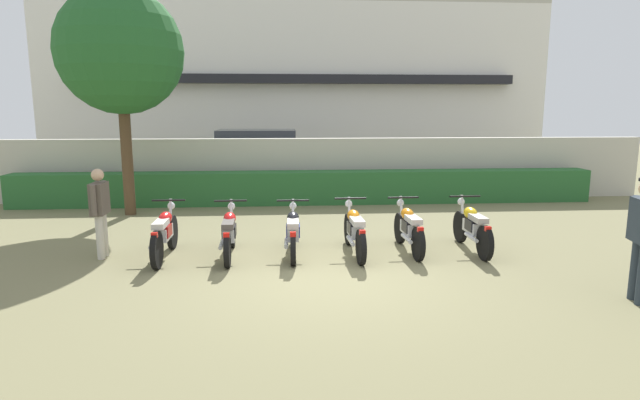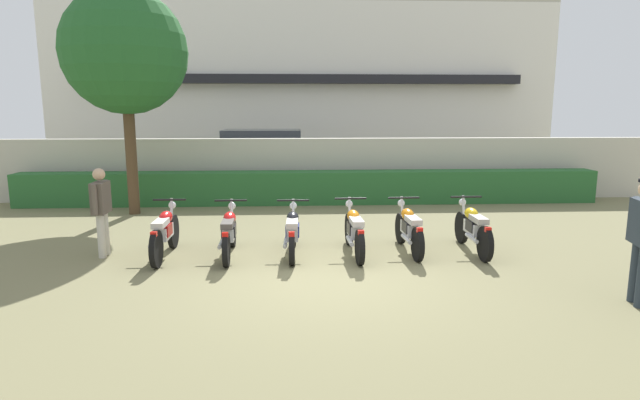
{
  "view_description": "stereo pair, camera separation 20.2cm",
  "coord_description": "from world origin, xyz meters",
  "px_view_note": "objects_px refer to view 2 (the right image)",
  "views": [
    {
      "loc": [
        -0.71,
        -7.83,
        2.62
      ],
      "look_at": [
        0.0,
        1.65,
        0.94
      ],
      "focal_mm": 29.13,
      "sensor_mm": 36.0,
      "label": 1
    },
    {
      "loc": [
        -0.5,
        -7.84,
        2.62
      ],
      "look_at": [
        0.0,
        1.65,
        0.94
      ],
      "focal_mm": 29.13,
      "sensor_mm": 36.0,
      "label": 2
    }
  ],
  "objects_px": {
    "parked_car": "(267,157)",
    "motorcycle_in_row_2": "(293,231)",
    "motorcycle_in_row_0": "(165,232)",
    "motorcycle_in_row_5": "(473,228)",
    "motorcycle_in_row_1": "(229,232)",
    "motorcycle_in_row_4": "(409,228)",
    "tree_near_inspector": "(125,52)",
    "motorcycle_in_row_3": "(354,230)",
    "inspector_person": "(101,205)"
  },
  "relations": [
    {
      "from": "motorcycle_in_row_0",
      "to": "tree_near_inspector",
      "type": "bearing_deg",
      "value": 23.03
    },
    {
      "from": "motorcycle_in_row_5",
      "to": "inspector_person",
      "type": "distance_m",
      "value": 6.73
    },
    {
      "from": "motorcycle_in_row_1",
      "to": "motorcycle_in_row_2",
      "type": "distance_m",
      "value": 1.13
    },
    {
      "from": "parked_car",
      "to": "motorcycle_in_row_4",
      "type": "relative_size",
      "value": 2.48
    },
    {
      "from": "motorcycle_in_row_2",
      "to": "motorcycle_in_row_5",
      "type": "bearing_deg",
      "value": -87.97
    },
    {
      "from": "motorcycle_in_row_1",
      "to": "motorcycle_in_row_4",
      "type": "relative_size",
      "value": 1.03
    },
    {
      "from": "motorcycle_in_row_1",
      "to": "motorcycle_in_row_2",
      "type": "bearing_deg",
      "value": -90.84
    },
    {
      "from": "tree_near_inspector",
      "to": "motorcycle_in_row_0",
      "type": "xyz_separation_m",
      "value": [
        1.72,
        -3.99,
        -3.49
      ]
    },
    {
      "from": "motorcycle_in_row_0",
      "to": "motorcycle_in_row_5",
      "type": "distance_m",
      "value": 5.59
    },
    {
      "from": "motorcycle_in_row_5",
      "to": "motorcycle_in_row_4",
      "type": "bearing_deg",
      "value": 88.09
    },
    {
      "from": "parked_car",
      "to": "inspector_person",
      "type": "relative_size",
      "value": 2.84
    },
    {
      "from": "motorcycle_in_row_5",
      "to": "inspector_person",
      "type": "xyz_separation_m",
      "value": [
        -6.71,
        0.06,
        0.48
      ]
    },
    {
      "from": "motorcycle_in_row_0",
      "to": "motorcycle_in_row_5",
      "type": "relative_size",
      "value": 1.01
    },
    {
      "from": "motorcycle_in_row_0",
      "to": "motorcycle_in_row_4",
      "type": "xyz_separation_m",
      "value": [
        4.41,
        0.11,
        -0.01
      ]
    },
    {
      "from": "motorcycle_in_row_4",
      "to": "motorcycle_in_row_2",
      "type": "bearing_deg",
      "value": 90.38
    },
    {
      "from": "motorcycle_in_row_0",
      "to": "motorcycle_in_row_3",
      "type": "distance_m",
      "value": 3.38
    },
    {
      "from": "parked_car",
      "to": "motorcycle_in_row_3",
      "type": "relative_size",
      "value": 2.33
    },
    {
      "from": "motorcycle_in_row_1",
      "to": "inspector_person",
      "type": "relative_size",
      "value": 1.18
    },
    {
      "from": "parked_car",
      "to": "motorcycle_in_row_2",
      "type": "height_order",
      "value": "parked_car"
    },
    {
      "from": "motorcycle_in_row_2",
      "to": "motorcycle_in_row_1",
      "type": "bearing_deg",
      "value": 92.26
    },
    {
      "from": "parked_car",
      "to": "inspector_person",
      "type": "xyz_separation_m",
      "value": [
        -2.49,
        -9.13,
        -0.01
      ]
    },
    {
      "from": "inspector_person",
      "to": "tree_near_inspector",
      "type": "bearing_deg",
      "value": 98.83
    },
    {
      "from": "parked_car",
      "to": "motorcycle_in_row_1",
      "type": "xyz_separation_m",
      "value": [
        -0.23,
        -9.24,
        -0.49
      ]
    },
    {
      "from": "motorcycle_in_row_3",
      "to": "motorcycle_in_row_4",
      "type": "height_order",
      "value": "motorcycle_in_row_3"
    },
    {
      "from": "parked_car",
      "to": "motorcycle_in_row_4",
      "type": "xyz_separation_m",
      "value": [
        3.04,
        -9.14,
        -0.49
      ]
    },
    {
      "from": "motorcycle_in_row_3",
      "to": "inspector_person",
      "type": "bearing_deg",
      "value": 86.9
    },
    {
      "from": "motorcycle_in_row_4",
      "to": "parked_car",
      "type": "bearing_deg",
      "value": 16.5
    },
    {
      "from": "tree_near_inspector",
      "to": "motorcycle_in_row_5",
      "type": "bearing_deg",
      "value": -28.21
    },
    {
      "from": "tree_near_inspector",
      "to": "motorcycle_in_row_0",
      "type": "bearing_deg",
      "value": -66.72
    },
    {
      "from": "motorcycle_in_row_1",
      "to": "motorcycle_in_row_2",
      "type": "xyz_separation_m",
      "value": [
        1.13,
        0.02,
        -0.01
      ]
    },
    {
      "from": "motorcycle_in_row_3",
      "to": "motorcycle_in_row_5",
      "type": "distance_m",
      "value": 2.21
    },
    {
      "from": "tree_near_inspector",
      "to": "motorcycle_in_row_1",
      "type": "bearing_deg",
      "value": -54.36
    },
    {
      "from": "parked_car",
      "to": "motorcycle_in_row_5",
      "type": "bearing_deg",
      "value": -64.67
    },
    {
      "from": "motorcycle_in_row_1",
      "to": "motorcycle_in_row_0",
      "type": "bearing_deg",
      "value": 88.84
    },
    {
      "from": "motorcycle_in_row_1",
      "to": "parked_car",
      "type": "bearing_deg",
      "value": -3.19
    },
    {
      "from": "motorcycle_in_row_2",
      "to": "motorcycle_in_row_4",
      "type": "xyz_separation_m",
      "value": [
        2.14,
        0.08,
        0.01
      ]
    },
    {
      "from": "tree_near_inspector",
      "to": "motorcycle_in_row_2",
      "type": "distance_m",
      "value": 6.62
    },
    {
      "from": "motorcycle_in_row_3",
      "to": "motorcycle_in_row_4",
      "type": "relative_size",
      "value": 1.06
    },
    {
      "from": "parked_car",
      "to": "motorcycle_in_row_2",
      "type": "bearing_deg",
      "value": -83.8
    },
    {
      "from": "motorcycle_in_row_4",
      "to": "motorcycle_in_row_3",
      "type": "bearing_deg",
      "value": 93.61
    },
    {
      "from": "inspector_person",
      "to": "motorcycle_in_row_4",
      "type": "bearing_deg",
      "value": -0.12
    },
    {
      "from": "motorcycle_in_row_3",
      "to": "motorcycle_in_row_4",
      "type": "bearing_deg",
      "value": -86.2
    },
    {
      "from": "motorcycle_in_row_4",
      "to": "motorcycle_in_row_5",
      "type": "distance_m",
      "value": 1.19
    },
    {
      "from": "inspector_person",
      "to": "motorcycle_in_row_2",
      "type": "bearing_deg",
      "value": -1.63
    },
    {
      "from": "motorcycle_in_row_4",
      "to": "inspector_person",
      "type": "distance_m",
      "value": 5.55
    },
    {
      "from": "motorcycle_in_row_4",
      "to": "inspector_person",
      "type": "height_order",
      "value": "inspector_person"
    },
    {
      "from": "motorcycle_in_row_2",
      "to": "motorcycle_in_row_4",
      "type": "distance_m",
      "value": 2.14
    },
    {
      "from": "parked_car",
      "to": "motorcycle_in_row_1",
      "type": "bearing_deg",
      "value": -90.81
    },
    {
      "from": "motorcycle_in_row_1",
      "to": "tree_near_inspector",
      "type": "bearing_deg",
      "value": 33.9
    },
    {
      "from": "parked_car",
      "to": "motorcycle_in_row_4",
      "type": "bearing_deg",
      "value": -70.97
    }
  ]
}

